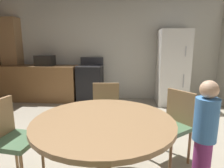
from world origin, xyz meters
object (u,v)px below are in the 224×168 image
(dining_table, at_px, (104,135))
(chair_west, at_px, (10,135))
(person_child, at_px, (205,132))
(oven_range, at_px, (90,83))
(chair_northeast, at_px, (173,122))
(refrigerator, at_px, (172,68))
(microwave, at_px, (45,61))
(chair_north, at_px, (106,110))

(dining_table, height_order, chair_west, chair_west)
(dining_table, height_order, person_child, person_child)
(oven_range, distance_m, chair_northeast, 2.87)
(refrigerator, xyz_separation_m, dining_table, (-1.27, -3.01, -0.27))
(microwave, height_order, dining_table, microwave)
(dining_table, relative_size, person_child, 1.15)
(refrigerator, height_order, chair_north, refrigerator)
(microwave, bearing_deg, oven_range, 0.18)
(dining_table, xyz_separation_m, person_child, (0.96, 0.19, -0.03))
(refrigerator, height_order, microwave, refrigerator)
(refrigerator, height_order, dining_table, refrigerator)
(refrigerator, relative_size, chair_northeast, 2.02)
(chair_northeast, xyz_separation_m, person_child, (0.19, -0.43, 0.08))
(dining_table, distance_m, chair_north, 0.99)
(microwave, bearing_deg, chair_west, -73.14)
(chair_north, relative_size, person_child, 0.80)
(refrigerator, distance_m, chair_northeast, 2.48)
(refrigerator, relative_size, person_child, 1.61)
(oven_range, bearing_deg, dining_table, -76.73)
(oven_range, xyz_separation_m, microwave, (-1.14, -0.00, 0.56))
(microwave, xyz_separation_m, chair_northeast, (2.64, -2.44, -0.53))
(refrigerator, bearing_deg, chair_west, -127.91)
(oven_range, bearing_deg, person_child, -59.66)
(chair_west, height_order, person_child, person_child)
(oven_range, relative_size, chair_northeast, 1.26)
(chair_northeast, relative_size, chair_north, 1.00)
(microwave, xyz_separation_m, person_child, (2.83, -2.87, -0.45))
(refrigerator, bearing_deg, microwave, 179.09)
(microwave, relative_size, dining_table, 0.35)
(oven_range, xyz_separation_m, person_child, (1.68, -2.88, 0.11))
(dining_table, height_order, chair_north, chair_north)
(person_child, bearing_deg, refrigerator, -107.60)
(oven_range, bearing_deg, chair_northeast, -58.66)
(oven_range, bearing_deg, chair_west, -94.94)
(chair_north, bearing_deg, chair_northeast, 61.83)
(oven_range, distance_m, chair_west, 2.95)
(refrigerator, bearing_deg, dining_table, -112.87)
(person_child, bearing_deg, chair_northeast, -77.10)
(oven_range, distance_m, chair_north, 2.18)
(microwave, xyz_separation_m, dining_table, (1.87, -3.06, -0.42))
(chair_northeast, bearing_deg, refrigerator, -140.80)
(chair_north, bearing_deg, dining_table, 0.00)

